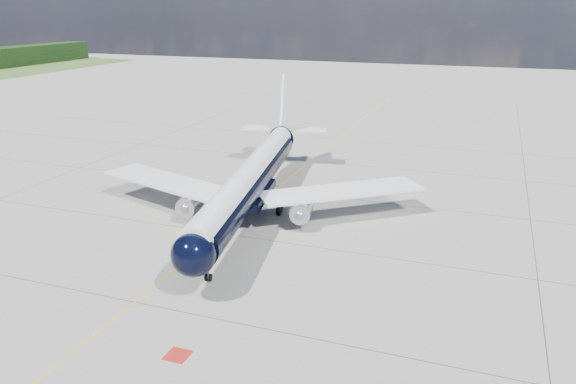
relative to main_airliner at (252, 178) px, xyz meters
The scene contains 4 objects.
ground 13.97m from the main_airliner, 93.00° to the left, with size 320.00×320.00×0.00m, color gray.
taxiway_centerline 9.32m from the main_airliner, 94.79° to the left, with size 0.16×160.00×0.01m, color #E1B20B.
red_marking 27.66m from the main_airliner, 77.11° to the right, with size 1.60×1.60×0.01m, color maroon.
main_airliner is the anchor object (origin of this frame).
Camera 1 is at (24.77, -37.58, 22.24)m, focal length 35.00 mm.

